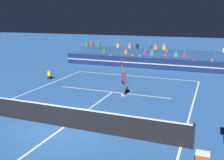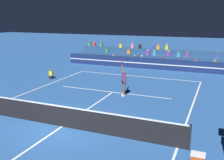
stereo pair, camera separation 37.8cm
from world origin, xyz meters
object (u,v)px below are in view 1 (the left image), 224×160
Objects in this scene: equipment_cooler at (202,158)px; tennis_player at (124,81)px; ball_kid_courtside at (50,75)px; tennis_ball at (28,109)px.

tennis_player is at bearing 127.64° from equipment_cooler.
tennis_ball is (3.16, -6.81, -0.30)m from ball_kid_courtside.
ball_kid_courtside is 15.76m from equipment_cooler.
ball_kid_courtside is 12.43× the size of tennis_ball.
tennis_player reaches higher than ball_kid_courtside.
tennis_ball is at bearing -132.97° from tennis_player.
equipment_cooler is at bearing -35.69° from ball_kid_courtside.
ball_kid_courtside is at bearing 114.90° from tennis_ball.
equipment_cooler reaches higher than tennis_ball.
ball_kid_courtside is at bearing 163.31° from tennis_player.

